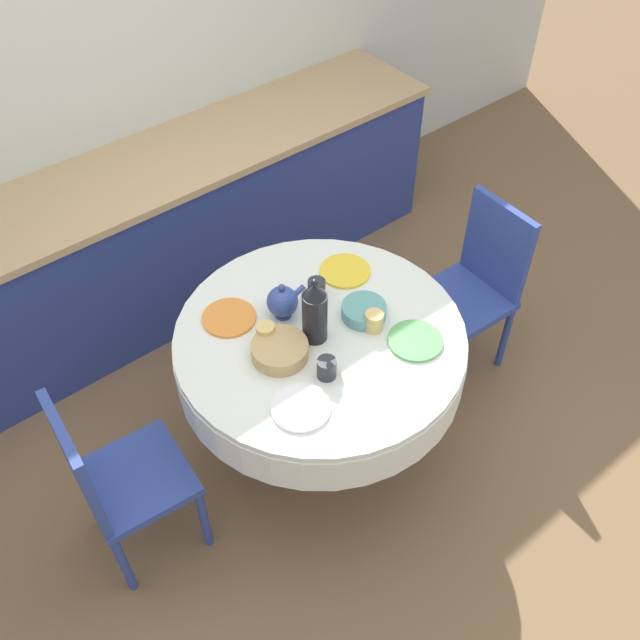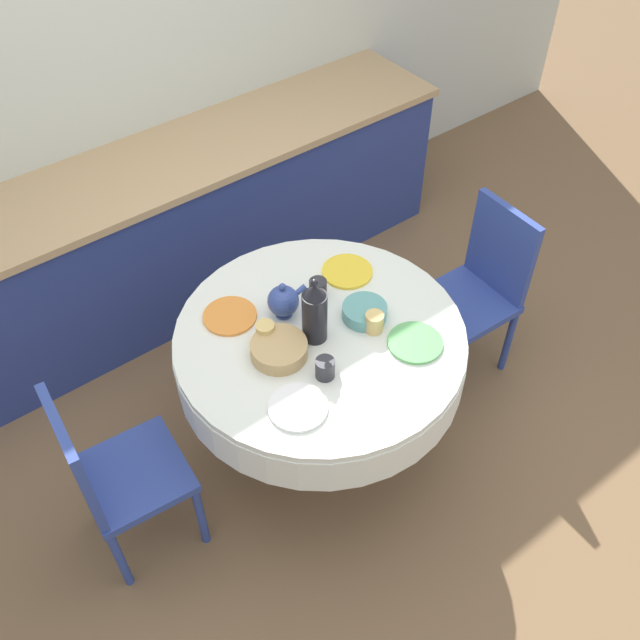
{
  "view_description": "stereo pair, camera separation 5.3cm",
  "coord_description": "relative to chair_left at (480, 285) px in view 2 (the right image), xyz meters",
  "views": [
    {
      "loc": [
        -1.24,
        -1.54,
        2.91
      ],
      "look_at": [
        0.0,
        0.0,
        0.84
      ],
      "focal_mm": 40.0,
      "sensor_mm": 36.0,
      "label": 1
    },
    {
      "loc": [
        -1.2,
        -1.57,
        2.91
      ],
      "look_at": [
        0.0,
        0.0,
        0.84
      ],
      "focal_mm": 40.0,
      "sensor_mm": 36.0,
      "label": 2
    }
  ],
  "objects": [
    {
      "name": "ground_plane",
      "position": [
        -0.95,
        0.04,
        -0.52
      ],
      "size": [
        12.0,
        12.0,
        0.0
      ],
      "primitive_type": "plane",
      "color": "brown"
    },
    {
      "name": "wall_back",
      "position": [
        -0.95,
        1.69,
        0.78
      ],
      "size": [
        7.0,
        0.05,
        2.6
      ],
      "color": "beige",
      "rests_on": "ground_plane"
    },
    {
      "name": "kitchen_counter",
      "position": [
        -0.95,
        1.36,
        -0.07
      ],
      "size": [
        3.24,
        0.64,
        0.89
      ],
      "color": "navy",
      "rests_on": "ground_plane"
    },
    {
      "name": "dining_table",
      "position": [
        -0.95,
        0.04,
        0.12
      ],
      "size": [
        1.21,
        1.21,
        0.76
      ],
      "color": "brown",
      "rests_on": "ground_plane"
    },
    {
      "name": "chair_left",
      "position": [
        0.0,
        0.0,
        0.0
      ],
      "size": [
        0.42,
        0.42,
        0.94
      ],
      "rotation": [
        0.0,
        0.0,
        1.53
      ],
      "color": "#2D428E",
      "rests_on": "ground_plane"
    },
    {
      "name": "chair_right",
      "position": [
        -1.9,
        0.13,
        0.0
      ],
      "size": [
        0.44,
        0.44,
        0.94
      ],
      "rotation": [
        0.0,
        0.0,
        -1.66
      ],
      "color": "#2D428E",
      "rests_on": "ground_plane"
    },
    {
      "name": "plate_near_left",
      "position": [
        -1.25,
        -0.21,
        0.25
      ],
      "size": [
        0.23,
        0.23,
        0.01
      ],
      "primitive_type": "cylinder",
      "color": "white",
      "rests_on": "dining_table"
    },
    {
      "name": "cup_near_left",
      "position": [
        -1.07,
        -0.15,
        0.29
      ],
      "size": [
        0.08,
        0.08,
        0.09
      ],
      "primitive_type": "cylinder",
      "color": "#28282D",
      "rests_on": "dining_table"
    },
    {
      "name": "plate_near_right",
      "position": [
        -0.68,
        -0.24,
        0.25
      ],
      "size": [
        0.23,
        0.23,
        0.01
      ],
      "primitive_type": "cylinder",
      "color": "#5BA85B",
      "rests_on": "dining_table"
    },
    {
      "name": "cup_near_right",
      "position": [
        -0.76,
        -0.08,
        0.29
      ],
      "size": [
        0.08,
        0.08,
        0.09
      ],
      "primitive_type": "cylinder",
      "color": "#DBB766",
      "rests_on": "dining_table"
    },
    {
      "name": "plate_far_left",
      "position": [
        -1.19,
        0.34,
        0.25
      ],
      "size": [
        0.23,
        0.23,
        0.01
      ],
      "primitive_type": "cylinder",
      "color": "orange",
      "rests_on": "dining_table"
    },
    {
      "name": "cup_far_left",
      "position": [
        -1.14,
        0.15,
        0.29
      ],
      "size": [
        0.08,
        0.08,
        0.09
      ],
      "primitive_type": "cylinder",
      "color": "#DBB766",
      "rests_on": "dining_table"
    },
    {
      "name": "plate_far_right",
      "position": [
        -0.63,
        0.26,
        0.25
      ],
      "size": [
        0.23,
        0.23,
        0.01
      ],
      "primitive_type": "cylinder",
      "color": "yellow",
      "rests_on": "dining_table"
    },
    {
      "name": "cup_far_right",
      "position": [
        -0.82,
        0.22,
        0.29
      ],
      "size": [
        0.08,
        0.08,
        0.09
      ],
      "primitive_type": "cylinder",
      "color": "#28282D",
      "rests_on": "dining_table"
    },
    {
      "name": "coffee_carafe",
      "position": [
        -0.98,
        0.04,
        0.38
      ],
      "size": [
        0.1,
        0.1,
        0.32
      ],
      "color": "black",
      "rests_on": "dining_table"
    },
    {
      "name": "teapot",
      "position": [
        -1.0,
        0.22,
        0.32
      ],
      "size": [
        0.18,
        0.13,
        0.17
      ],
      "color": "#33478E",
      "rests_on": "dining_table"
    },
    {
      "name": "bread_basket",
      "position": [
        -1.15,
        0.05,
        0.28
      ],
      "size": [
        0.23,
        0.23,
        0.06
      ],
      "primitive_type": "cylinder",
      "color": "tan",
      "rests_on": "dining_table"
    },
    {
      "name": "fruit_bowl",
      "position": [
        -0.74,
        0.0,
        0.27
      ],
      "size": [
        0.19,
        0.19,
        0.06
      ],
      "primitive_type": "cylinder",
      "color": "#569993",
      "rests_on": "dining_table"
    }
  ]
}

